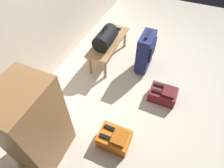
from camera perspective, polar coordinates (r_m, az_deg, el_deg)
ground_plane at (r=2.88m, az=10.64°, el=-2.70°), size 6.60×6.60×0.00m
bench at (r=3.17m, az=-1.05°, el=12.20°), size 1.00×0.36×0.38m
duffel_bag_black at (r=2.98m, az=-1.99°, el=13.95°), size 0.44×0.26×0.34m
cell_phone at (r=3.42m, az=1.58°, el=16.54°), size 0.07×0.14×0.01m
suitcase_upright_navy at (r=3.01m, az=10.20°, el=9.72°), size 0.41×0.21×0.68m
backpack_orange at (r=2.34m, az=0.81°, el=-16.26°), size 0.28×0.38×0.21m
backpack_maroon at (r=2.79m, az=15.34°, el=-3.02°), size 0.28×0.38×0.21m
side_cabinet at (r=2.04m, az=-22.61°, el=-11.92°), size 0.56×0.44×1.10m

